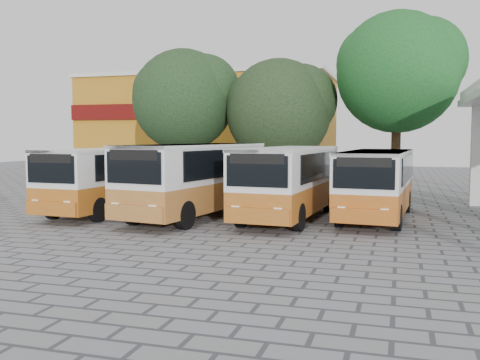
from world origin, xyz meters
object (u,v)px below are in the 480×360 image
(bus_far_right, at_px, (377,180))
(bus_far_left, at_px, (111,175))
(bus_centre_right, at_px, (289,178))
(bus_centre_left, at_px, (196,175))

(bus_far_right, bearing_deg, bus_far_left, -169.21)
(bus_far_left, bearing_deg, bus_centre_right, 5.82)
(bus_far_left, height_order, bus_centre_right, bus_centre_right)
(bus_far_left, relative_size, bus_centre_right, 0.97)
(bus_centre_right, height_order, bus_far_right, bus_centre_right)
(bus_centre_left, height_order, bus_far_right, bus_centre_left)
(bus_centre_left, xyz_separation_m, bus_far_right, (6.98, 1.56, -0.15))
(bus_far_left, xyz_separation_m, bus_centre_left, (4.01, -0.30, 0.11))
(bus_centre_right, distance_m, bus_far_right, 3.44)
(bus_centre_left, bearing_deg, bus_far_left, -175.40)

